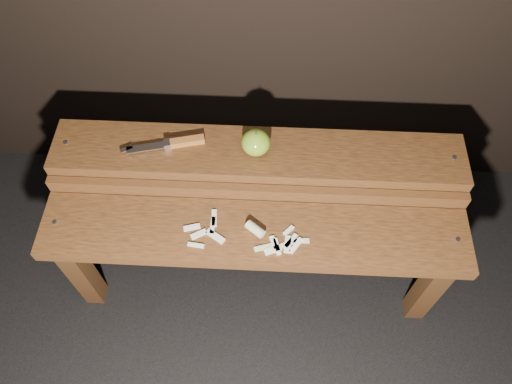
{
  "coord_description": "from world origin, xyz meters",
  "views": [
    {
      "loc": [
        0.04,
        -0.7,
        1.64
      ],
      "look_at": [
        0.0,
        0.06,
        0.45
      ],
      "focal_mm": 35.0,
      "sensor_mm": 36.0,
      "label": 1
    }
  ],
  "objects_px": {
    "bench_front_tier": "(254,246)",
    "knife": "(177,143)",
    "bench_rear_tier": "(258,169)",
    "apple": "(256,142)"
  },
  "relations": [
    {
      "from": "bench_front_tier",
      "to": "knife",
      "type": "bearing_deg",
      "value": 134.42
    },
    {
      "from": "apple",
      "to": "knife",
      "type": "xyz_separation_m",
      "value": [
        -0.23,
        0.01,
        -0.03
      ]
    },
    {
      "from": "bench_rear_tier",
      "to": "knife",
      "type": "bearing_deg",
      "value": 176.84
    },
    {
      "from": "bench_front_tier",
      "to": "knife",
      "type": "distance_m",
      "value": 0.37
    },
    {
      "from": "bench_front_tier",
      "to": "bench_rear_tier",
      "type": "distance_m",
      "value": 0.23
    },
    {
      "from": "bench_rear_tier",
      "to": "knife",
      "type": "distance_m",
      "value": 0.25
    },
    {
      "from": "bench_rear_tier",
      "to": "knife",
      "type": "xyz_separation_m",
      "value": [
        -0.23,
        0.01,
        0.1
      ]
    },
    {
      "from": "bench_rear_tier",
      "to": "knife",
      "type": "relative_size",
      "value": 4.98
    },
    {
      "from": "bench_front_tier",
      "to": "knife",
      "type": "height_order",
      "value": "knife"
    },
    {
      "from": "bench_rear_tier",
      "to": "bench_front_tier",
      "type": "bearing_deg",
      "value": -90.0
    }
  ]
}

